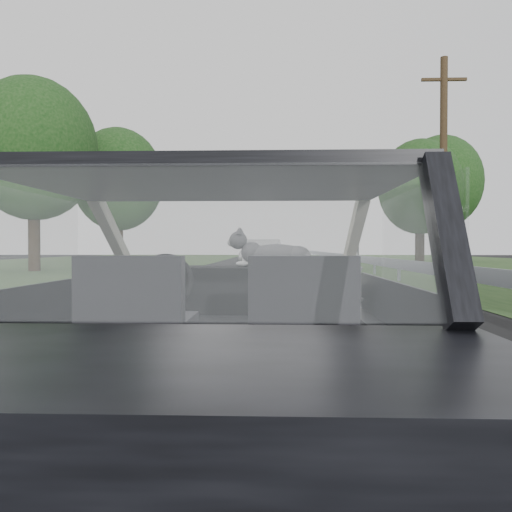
# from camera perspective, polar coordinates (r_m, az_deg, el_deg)

# --- Properties ---
(ground) EXTENTS (140.00, 140.00, 0.00)m
(ground) POSITION_cam_1_polar(r_m,az_deg,el_deg) (2.91, -3.60, -21.80)
(ground) COLOR black
(ground) RESTS_ON ground
(subject_car) EXTENTS (1.80, 4.00, 1.45)m
(subject_car) POSITION_cam_1_polar(r_m,az_deg,el_deg) (2.71, -3.61, -7.55)
(subject_car) COLOR black
(subject_car) RESTS_ON ground
(dashboard) EXTENTS (1.58, 0.45, 0.30)m
(dashboard) POSITION_cam_1_polar(r_m,az_deg,el_deg) (3.32, -2.55, -3.81)
(dashboard) COLOR black
(dashboard) RESTS_ON subject_car
(driver_seat) EXTENTS (0.50, 0.72, 0.42)m
(driver_seat) POSITION_cam_1_polar(r_m,az_deg,el_deg) (2.48, -13.54, -4.77)
(driver_seat) COLOR black
(driver_seat) RESTS_ON subject_car
(passenger_seat) EXTENTS (0.50, 0.72, 0.42)m
(passenger_seat) POSITION_cam_1_polar(r_m,az_deg,el_deg) (2.40, 5.28, -4.96)
(passenger_seat) COLOR black
(passenger_seat) RESTS_ON subject_car
(steering_wheel) EXTENTS (0.36, 0.36, 0.04)m
(steering_wheel) POSITION_cam_1_polar(r_m,az_deg,el_deg) (3.08, -10.44, -2.89)
(steering_wheel) COLOR black
(steering_wheel) RESTS_ON dashboard
(cat) EXTENTS (0.60, 0.26, 0.26)m
(cat) POSITION_cam_1_polar(r_m,az_deg,el_deg) (3.28, 2.41, 0.24)
(cat) COLOR slate
(cat) RESTS_ON dashboard
(guardrail) EXTENTS (0.05, 90.00, 0.32)m
(guardrail) POSITION_cam_1_polar(r_m,az_deg,el_deg) (13.31, 19.70, -1.40)
(guardrail) COLOR #9AA0AD
(guardrail) RESTS_ON ground
(other_car) EXTENTS (2.10, 4.65, 1.49)m
(other_car) POSITION_cam_1_polar(r_m,az_deg,el_deg) (22.88, 0.69, 0.06)
(other_car) COLOR #AEAEAE
(other_car) RESTS_ON ground
(highway_sign) EXTENTS (0.32, 0.90, 2.26)m
(highway_sign) POSITION_cam_1_polar(r_m,az_deg,el_deg) (27.76, 11.59, 1.01)
(highway_sign) COLOR #14631D
(highway_sign) RESTS_ON ground
(utility_pole) EXTENTS (0.30, 0.30, 7.55)m
(utility_pole) POSITION_cam_1_polar(r_m,az_deg,el_deg) (18.29, 20.63, 9.28)
(utility_pole) COLOR #332413
(utility_pole) RESTS_ON ground
(tree_2) EXTENTS (5.52, 5.52, 6.77)m
(tree_2) POSITION_cam_1_polar(r_m,az_deg,el_deg) (28.53, 18.23, 5.51)
(tree_2) COLOR black
(tree_2) RESTS_ON ground
(tree_3) EXTENTS (8.22, 8.22, 9.70)m
(tree_3) POSITION_cam_1_polar(r_m,az_deg,el_deg) (42.38, 20.37, 6.00)
(tree_3) COLOR black
(tree_3) RESTS_ON ground
(tree_5) EXTENTS (7.62, 7.62, 8.82)m
(tree_5) POSITION_cam_1_polar(r_m,az_deg,el_deg) (25.86, -24.07, 8.23)
(tree_5) COLOR black
(tree_5) RESTS_ON ground
(tree_6) EXTENTS (5.68, 5.68, 7.55)m
(tree_6) POSITION_cam_1_polar(r_m,az_deg,el_deg) (29.01, -15.47, 6.22)
(tree_6) COLOR black
(tree_6) RESTS_ON ground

